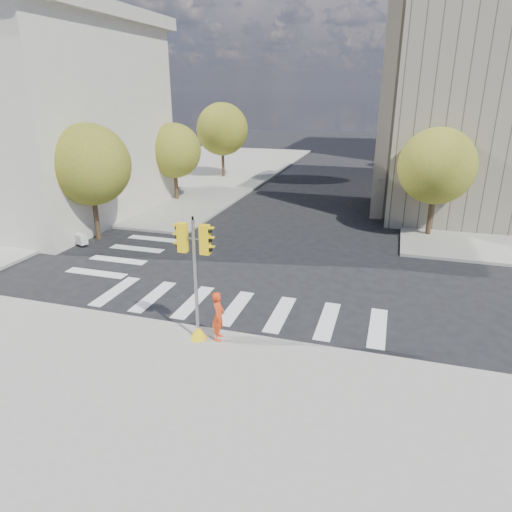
{
  "coord_description": "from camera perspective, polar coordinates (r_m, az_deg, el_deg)",
  "views": [
    {
      "loc": [
        5.34,
        -17.1,
        8.04
      ],
      "look_at": [
        0.61,
        -1.59,
        2.1
      ],
      "focal_mm": 32.0,
      "sensor_mm": 36.0,
      "label": 1
    }
  ],
  "objects": [
    {
      "name": "tree_re_mid",
      "position": [
        39.33,
        20.63,
        13.51
      ],
      "size": [
        4.6,
        4.6,
        6.66
      ],
      "color": "#382616",
      "rests_on": "ground"
    },
    {
      "name": "sidewalk_near",
      "position": [
        11.37,
        -18.96,
        -25.75
      ],
      "size": [
        30.0,
        14.0,
        0.15
      ],
      "primitive_type": "cube",
      "color": "gray",
      "rests_on": "ground"
    },
    {
      "name": "lamp_far",
      "position": [
        45.31,
        20.97,
        14.47
      ],
      "size": [
        0.35,
        0.18,
        8.11
      ],
      "color": "black",
      "rests_on": "sidewalk_far_right"
    },
    {
      "name": "tree_lw_mid",
      "position": [
        35.16,
        -10.21,
        12.83
      ],
      "size": [
        4.0,
        4.0,
        5.77
      ],
      "color": "#382616",
      "rests_on": "ground"
    },
    {
      "name": "tree_re_near",
      "position": [
        27.48,
        21.66,
        10.39
      ],
      "size": [
        4.2,
        4.2,
        6.16
      ],
      "color": "#382616",
      "rests_on": "ground"
    },
    {
      "name": "tree_lw_far",
      "position": [
        44.19,
        -4.25,
        15.53
      ],
      "size": [
        4.8,
        4.8,
        6.95
      ],
      "color": "#382616",
      "rests_on": "ground"
    },
    {
      "name": "traffic_signal",
      "position": [
        14.92,
        -7.5,
        -4.23
      ],
      "size": [
        1.06,
        0.56,
        4.24
      ],
      "rotation": [
        0.0,
        0.0,
        -0.01
      ],
      "color": "yellow",
      "rests_on": "sidewalk_near"
    },
    {
      "name": "tree_lw_near",
      "position": [
        26.66,
        -20.07,
        10.66
      ],
      "size": [
        4.4,
        4.4,
        6.41
      ],
      "color": "#382616",
      "rests_on": "ground"
    },
    {
      "name": "lamp_near",
      "position": [
        31.41,
        22.26,
        12.35
      ],
      "size": [
        0.35,
        0.18,
        8.11
      ],
      "color": "black",
      "rests_on": "sidewalk_far_right"
    },
    {
      "name": "tree_re_far",
      "position": [
        51.32,
        19.96,
        14.31
      ],
      "size": [
        4.0,
        4.0,
        5.88
      ],
      "color": "#382616",
      "rests_on": "ground"
    },
    {
      "name": "sidewalk_far_left",
      "position": [
        50.63,
        -13.55,
        10.53
      ],
      "size": [
        28.0,
        40.0,
        0.15
      ],
      "primitive_type": "cube",
      "color": "gray",
      "rests_on": "ground"
    },
    {
      "name": "photographer",
      "position": [
        15.23,
        -4.73,
        -7.46
      ],
      "size": [
        0.52,
        0.69,
        1.72
      ],
      "primitive_type": "imported",
      "rotation": [
        0.0,
        0.0,
        1.77
      ],
      "color": "#E83E15",
      "rests_on": "sidewalk_near"
    },
    {
      "name": "classical_building",
      "position": [
        35.7,
        -29.38,
        15.1
      ],
      "size": [
        19.0,
        15.0,
        12.7
      ],
      "color": "beige",
      "rests_on": "ground"
    },
    {
      "name": "ground",
      "position": [
        19.64,
        -0.34,
        -4.05
      ],
      "size": [
        160.0,
        160.0,
        0.0
      ],
      "primitive_type": "plane",
      "color": "black",
      "rests_on": "ground"
    },
    {
      "name": "planter_wall",
      "position": [
        28.76,
        -23.55,
        3.0
      ],
      "size": [
        5.64,
        2.82,
        0.5
      ],
      "primitive_type": "cube",
      "rotation": [
        0.0,
        0.0,
        -0.42
      ],
      "color": "silver",
      "rests_on": "sidewalk_left_near"
    }
  ]
}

